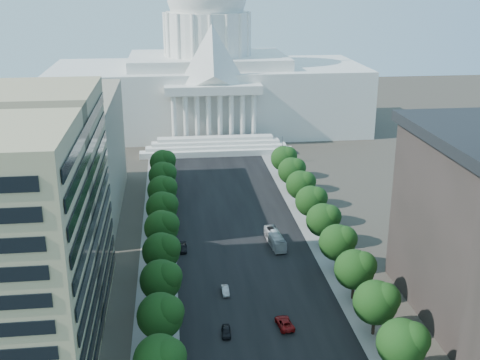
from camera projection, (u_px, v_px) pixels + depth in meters
name	position (u px, v px, depth m)	size (l,w,h in m)	color
road_asphalt	(235.00, 218.00, 151.91)	(30.00, 260.00, 0.01)	black
sidewalk_left	(159.00, 222.00, 149.81)	(8.00, 260.00, 0.02)	gray
sidewalk_right	(308.00, 215.00, 154.00)	(8.00, 260.00, 0.02)	gray
capitol	(208.00, 78.00, 234.54)	(120.00, 56.00, 73.00)	white
office_block_left_far	(41.00, 157.00, 151.14)	(38.00, 52.00, 30.00)	gray
tree_l_b	(162.00, 359.00, 85.68)	(7.79, 7.60, 9.97)	#33261C
tree_l_c	(162.00, 315.00, 96.96)	(7.79, 7.60, 9.97)	#33261C
tree_l_d	(162.00, 279.00, 108.23)	(7.79, 7.60, 9.97)	#33261C
tree_l_e	(163.00, 250.00, 119.50)	(7.79, 7.60, 9.97)	#33261C
tree_l_f	(163.00, 227.00, 130.77)	(7.79, 7.60, 9.97)	#33261C
tree_l_g	(163.00, 207.00, 142.05)	(7.79, 7.60, 9.97)	#33261C
tree_l_h	(163.00, 189.00, 153.32)	(7.79, 7.60, 9.97)	#33261C
tree_l_i	(164.00, 175.00, 164.59)	(7.79, 7.60, 9.97)	#33261C
tree_l_j	(164.00, 162.00, 175.86)	(7.79, 7.60, 9.97)	#33261C
tree_r_b	(404.00, 342.00, 89.65)	(7.79, 7.60, 9.97)	#33261C
tree_r_c	(378.00, 301.00, 100.92)	(7.79, 7.60, 9.97)	#33261C
tree_r_d	(356.00, 268.00, 112.19)	(7.79, 7.60, 9.97)	#33261C
tree_r_e	(339.00, 242.00, 123.47)	(7.79, 7.60, 9.97)	#33261C
tree_r_f	(325.00, 219.00, 134.74)	(7.79, 7.60, 9.97)	#33261C
tree_r_g	(312.00, 200.00, 146.01)	(7.79, 7.60, 9.97)	#33261C
tree_r_h	(302.00, 184.00, 157.28)	(7.79, 7.60, 9.97)	#33261C
tree_r_i	(293.00, 170.00, 168.56)	(7.79, 7.60, 9.97)	#33261C
tree_r_j	(285.00, 158.00, 179.83)	(7.79, 7.60, 9.97)	#33261C
streetlight_b	(388.00, 306.00, 100.54)	(2.61, 0.44, 9.00)	gray
streetlight_c	(346.00, 244.00, 124.03)	(2.61, 0.44, 9.00)	gray
streetlight_d	(317.00, 201.00, 147.51)	(2.61, 0.44, 9.00)	gray
streetlight_e	(296.00, 169.00, 170.99)	(2.61, 0.44, 9.00)	gray
streetlight_f	(281.00, 146.00, 194.48)	(2.61, 0.44, 9.00)	gray
car_dark_a	(226.00, 331.00, 102.68)	(1.57, 3.89, 1.33)	black
car_silver	(225.00, 291.00, 115.97)	(1.36, 3.89, 1.28)	#9DA0A4
car_red	(284.00, 323.00, 105.01)	(2.48, 5.37, 1.49)	maroon
car_dark_b	(183.00, 248.00, 133.90)	(1.82, 4.48, 1.30)	black
city_bus	(275.00, 239.00, 136.47)	(2.58, 11.01, 3.07)	silver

